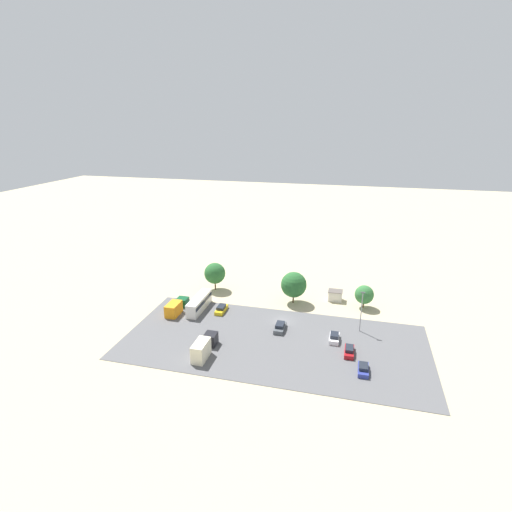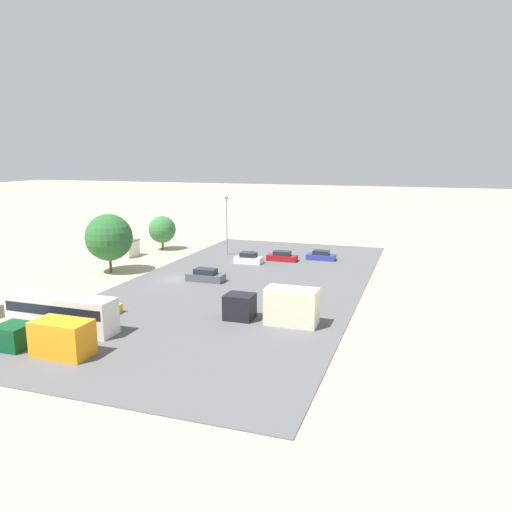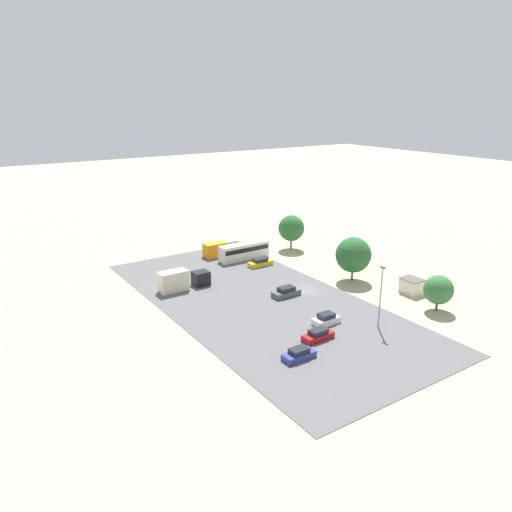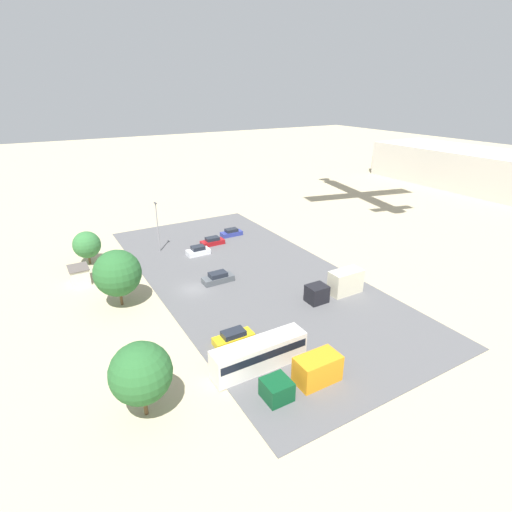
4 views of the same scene
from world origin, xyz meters
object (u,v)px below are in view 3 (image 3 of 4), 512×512
object	(u,v)px
parked_car_4	(318,335)
parked_truck_0	(181,280)
bus	(244,251)
parked_truck_1	(221,249)
parked_car_2	(326,319)
parked_car_1	(299,354)
parked_car_3	(286,292)
shed_building	(412,286)
parked_car_0	(260,263)

from	to	relation	value
parked_car_4	parked_truck_0	world-z (taller)	parked_truck_0
bus	parked_truck_0	bearing A→B (deg)	114.58
parked_car_4	parked_truck_1	distance (m)	40.51
parked_car_2	parked_truck_0	distance (m)	26.36
bus	parked_car_2	distance (m)	32.55
parked_car_1	parked_truck_0	size ratio (longest dim) A/B	0.48
parked_car_4	parked_truck_0	size ratio (longest dim) A/B	0.50
parked_car_1	parked_truck_1	xyz separation A→B (m)	(42.32, -13.30, 0.70)
parked_car_1	parked_car_3	bearing A→B (deg)	-32.69
parked_car_4	parked_truck_1	size ratio (longest dim) A/B	0.53
bus	parked_car_2	bearing A→B (deg)	168.64
shed_building	parked_car_0	bearing A→B (deg)	27.08
shed_building	parked_car_1	size ratio (longest dim) A/B	0.83
parked_car_0	parked_car_4	world-z (taller)	parked_car_0
parked_car_1	parked_car_3	world-z (taller)	parked_car_3
bus	parked_car_0	world-z (taller)	bus
shed_building	parked_car_3	distance (m)	20.88
shed_building	parked_car_4	size ratio (longest dim) A/B	0.79
parked_car_3	parked_truck_1	size ratio (longest dim) A/B	0.57
parked_car_0	parked_car_4	size ratio (longest dim) A/B	1.08
parked_car_2	parked_truck_0	xyz separation A→B (m)	(23.82, 11.25, 0.92)
parked_car_2	parked_car_4	size ratio (longest dim) A/B	0.91
bus	parked_car_2	xyz separation A→B (m)	(-31.90, 6.41, -1.06)
parked_car_3	parked_truck_1	bearing A→B (deg)	-5.07
parked_car_3	parked_car_1	bearing A→B (deg)	147.31
parked_car_2	parked_car_3	distance (m)	11.64
shed_building	parked_car_4	xyz separation A→B (m)	(-4.21, 23.83, -0.60)
parked_car_3	parked_truck_0	xyz separation A→B (m)	(12.29, 12.83, 0.93)
parked_car_0	parked_car_2	bearing A→B (deg)	-14.12
parked_car_4	parked_truck_0	bearing A→B (deg)	14.72
parked_truck_0	parked_truck_1	world-z (taller)	parked_truck_0
shed_building	parked_truck_1	bearing A→B (deg)	24.06
parked_car_0	parked_car_2	distance (m)	27.33
parked_truck_0	bus	bearing A→B (deg)	114.58
parked_car_1	parked_car_4	xyz separation A→B (m)	(2.61, -5.32, 0.02)
parked_car_2	parked_truck_1	bearing A→B (deg)	-5.93
shed_building	parked_car_1	xyz separation A→B (m)	(-6.83, 29.16, -0.63)
parked_car_3	parked_car_0	bearing A→B (deg)	-18.78
parked_truck_0	parked_truck_1	bearing A→B (deg)	130.32
parked_car_1	parked_car_2	xyz separation A→B (m)	(5.73, -9.50, 0.07)
bus	parked_truck_1	xyz separation A→B (m)	(4.70, 2.60, -0.43)
bus	parked_truck_1	distance (m)	5.39
bus	parked_car_1	distance (m)	40.86
shed_building	bus	world-z (taller)	bus
parked_car_1	bus	bearing A→B (deg)	-22.92
parked_car_1	parked_truck_1	size ratio (longest dim) A/B	0.51
parked_car_3	parked_truck_0	distance (m)	17.79
parked_truck_1	parked_car_3	bearing A→B (deg)	-5.07
parked_car_0	parked_truck_0	distance (m)	18.14
bus	parked_car_0	size ratio (longest dim) A/B	2.18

